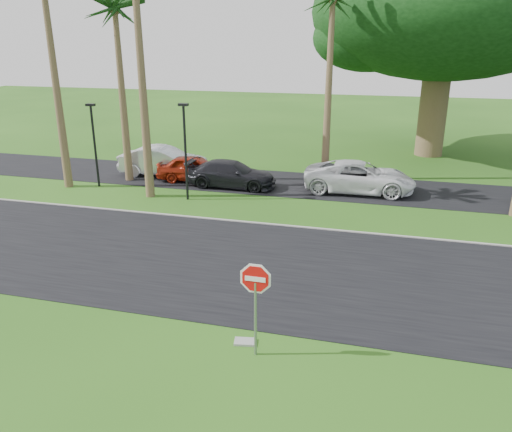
{
  "coord_description": "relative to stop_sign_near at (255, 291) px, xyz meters",
  "views": [
    {
      "loc": [
        3.22,
        -13.22,
        7.43
      ],
      "look_at": [
        -0.83,
        2.09,
        1.8
      ],
      "focal_mm": 35.0,
      "sensor_mm": 36.0,
      "label": 1
    }
  ],
  "objects": [
    {
      "name": "canopy_tree",
      "position": [
        5.5,
        25.0,
        7.17
      ],
      "size": [
        16.5,
        16.5,
        13.12
      ],
      "color": "brown",
      "rests_on": "ground"
    },
    {
      "name": "utility_slab",
      "position": [
        -0.39,
        0.41,
        -1.74
      ],
      "size": [
        0.6,
        0.44,
        0.06
      ],
      "primitive_type": "cube",
      "rotation": [
        0.0,
        0.0,
        0.18
      ],
      "color": "gray",
      "rests_on": "ground"
    },
    {
      "name": "parking_strip",
      "position": [
        -0.5,
        15.5,
        -1.76
      ],
      "size": [
        120.0,
        5.0,
        0.02
      ],
      "primitive_type": "cube",
      "color": "black",
      "rests_on": "ground"
    },
    {
      "name": "stop_sign_near",
      "position": [
        0.0,
        0.0,
        0.0
      ],
      "size": [
        1.05,
        0.07,
        2.62
      ],
      "color": "gray",
      "rests_on": "ground"
    },
    {
      "name": "curb",
      "position": [
        -0.5,
        9.05,
        -1.74
      ],
      "size": [
        120.0,
        0.12,
        0.06
      ],
      "primitive_type": "cube",
      "color": "gray",
      "rests_on": "ground"
    },
    {
      "name": "palm_left_mid",
      "position": [
        -11.0,
        14.0,
        6.9
      ],
      "size": [
        5.0,
        5.0,
        10.0
      ],
      "color": "brown",
      "rests_on": "ground"
    },
    {
      "name": "ground",
      "position": [
        -0.5,
        3.0,
        -1.77
      ],
      "size": [
        120.0,
        120.0,
        0.0
      ],
      "primitive_type": "plane",
      "color": "#224A12",
      "rests_on": "ground"
    },
    {
      "name": "car_dark",
      "position": [
        -5.07,
        14.15,
        -1.09
      ],
      "size": [
        4.72,
        1.93,
        1.37
      ],
      "primitive_type": "imported",
      "rotation": [
        0.0,
        0.0,
        1.57
      ],
      "color": "black",
      "rests_on": "ground"
    },
    {
      "name": "car_red",
      "position": [
        -7.38,
        14.77,
        -1.07
      ],
      "size": [
        4.32,
        2.24,
        1.4
      ],
      "primitive_type": "imported",
      "rotation": [
        0.0,
        0.0,
        1.72
      ],
      "color": "maroon",
      "rests_on": "ground"
    },
    {
      "name": "car_silver",
      "position": [
        -9.53,
        15.38,
        -0.95
      ],
      "size": [
        5.09,
        2.05,
        1.64
      ],
      "primitive_type": "imported",
      "rotation": [
        0.0,
        0.0,
        1.63
      ],
      "color": "silver",
      "rests_on": "ground"
    },
    {
      "name": "palm_center",
      "position": [
        -0.5,
        17.0,
        7.39
      ],
      "size": [
        5.0,
        5.0,
        10.5
      ],
      "color": "brown",
      "rests_on": "ground"
    },
    {
      "name": "streetlight_left",
      "position": [
        -12.0,
        12.5,
        0.72
      ],
      "size": [
        0.45,
        0.25,
        4.34
      ],
      "color": "black",
      "rests_on": "ground"
    },
    {
      "name": "road",
      "position": [
        -0.5,
        5.0,
        -1.76
      ],
      "size": [
        120.0,
        8.0,
        0.02
      ],
      "primitive_type": "cube",
      "color": "black",
      "rests_on": "ground"
    },
    {
      "name": "streetlight_right",
      "position": [
        -6.5,
        11.5,
        0.88
      ],
      "size": [
        0.45,
        0.25,
        4.64
      ],
      "color": "black",
      "rests_on": "ground"
    },
    {
      "name": "car_minivan",
      "position": [
        1.53,
        14.93,
        -1.0
      ],
      "size": [
        5.66,
        2.75,
        1.55
      ],
      "primitive_type": "imported",
      "rotation": [
        0.0,
        0.0,
        1.6
      ],
      "color": "silver",
      "rests_on": "ground"
    }
  ]
}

